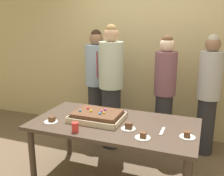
% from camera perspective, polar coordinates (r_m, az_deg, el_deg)
% --- Properties ---
extents(interior_back_panel, '(8.00, 0.12, 3.00)m').
position_cam_1_polar(interior_back_panel, '(4.18, 8.29, 10.00)').
color(interior_back_panel, '#CCB784').
rests_on(interior_back_panel, ground_plane).
extents(party_table, '(1.81, 0.95, 0.74)m').
position_cam_1_polar(party_table, '(2.87, 0.46, -9.22)').
color(party_table, '#47382D').
rests_on(party_table, ground_plane).
extents(sheet_cake, '(0.58, 0.43, 0.12)m').
position_cam_1_polar(sheet_cake, '(2.90, -3.29, -6.25)').
color(sheet_cake, beige).
rests_on(sheet_cake, party_table).
extents(plated_slice_near_left, '(0.15, 0.15, 0.07)m').
position_cam_1_polar(plated_slice_near_left, '(2.67, 3.71, -8.73)').
color(plated_slice_near_left, white).
rests_on(plated_slice_near_left, party_table).
extents(plated_slice_near_right, '(0.15, 0.15, 0.06)m').
position_cam_1_polar(plated_slice_near_right, '(2.49, 6.91, -10.70)').
color(plated_slice_near_right, white).
rests_on(plated_slice_near_right, party_table).
extents(plated_slice_far_left, '(0.15, 0.15, 0.06)m').
position_cam_1_polar(plated_slice_far_left, '(2.92, -13.40, -7.10)').
color(plated_slice_far_left, white).
rests_on(plated_slice_far_left, party_table).
extents(plated_slice_far_right, '(0.15, 0.15, 0.06)m').
position_cam_1_polar(plated_slice_far_right, '(2.59, 16.45, -10.17)').
color(plated_slice_far_right, white).
rests_on(plated_slice_far_right, party_table).
extents(drink_cup_nearest, '(0.07, 0.07, 0.10)m').
position_cam_1_polar(drink_cup_nearest, '(2.62, -8.23, -8.65)').
color(drink_cup_nearest, red).
rests_on(drink_cup_nearest, party_table).
extents(cake_server_utensil, '(0.03, 0.20, 0.01)m').
position_cam_1_polar(cake_server_utensil, '(2.67, 11.17, -9.44)').
color(cake_server_utensil, silver).
rests_on(cake_server_utensil, party_table).
extents(person_serving_front, '(0.34, 0.34, 1.79)m').
position_cam_1_polar(person_serving_front, '(3.64, -0.16, 0.51)').
color(person_serving_front, '#28282D').
rests_on(person_serving_front, ground_plane).
extents(person_green_shirt_behind, '(0.30, 0.30, 1.66)m').
position_cam_1_polar(person_green_shirt_behind, '(3.67, 11.68, -0.74)').
color(person_green_shirt_behind, '#28282D').
rests_on(person_green_shirt_behind, ground_plane).
extents(person_striped_tie_right, '(0.31, 0.31, 1.67)m').
position_cam_1_polar(person_striped_tie_right, '(3.70, 20.71, -1.15)').
color(person_striped_tie_right, '#28282D').
rests_on(person_striped_tie_right, ground_plane).
extents(person_far_right_suit, '(0.36, 0.36, 1.71)m').
position_cam_1_polar(person_far_right_suit, '(4.07, -3.41, 1.22)').
color(person_far_right_suit, '#28282D').
rests_on(person_far_right_suit, ground_plane).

